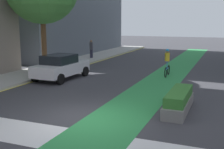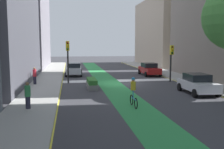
{
  "view_description": "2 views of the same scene",
  "coord_description": "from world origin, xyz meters",
  "views": [
    {
      "loc": [
        5.03,
        -9.52,
        3.66
      ],
      "look_at": [
        -0.02,
        3.06,
        1.17
      ],
      "focal_mm": 47.06,
      "sensor_mm": 36.0,
      "label": 1
    },
    {
      "loc": [
        5.19,
        25.31,
        3.89
      ],
      "look_at": [
        1.57,
        3.36,
        1.31
      ],
      "focal_mm": 41.61,
      "sensor_mm": 36.0,
      "label": 2
    }
  ],
  "objects": [
    {
      "name": "bike_lane_paint",
      "position": [
        1.24,
        0.0,
        0.0
      ],
      "size": [
        2.4,
        60.0,
        0.01
      ],
      "primitive_type": "cube",
      "color": "#2D8C47",
      "rests_on": "ground_plane"
    },
    {
      "name": "ground_plane",
      "position": [
        0.0,
        0.0,
        0.0
      ],
      "size": [
        120.0,
        120.0,
        0.0
      ],
      "primitive_type": "plane",
      "color": "#38383D"
    },
    {
      "name": "pedestrian_sidewalk_left_a",
      "position": [
        -7.27,
        15.81,
        1.02
      ],
      "size": [
        0.34,
        0.34,
        1.71
      ],
      "color": "#262638",
      "rests_on": "sidewalk_left"
    },
    {
      "name": "median_planter",
      "position": [
        3.24,
        2.33,
        0.4
      ],
      "size": [
        0.82,
        3.19,
        0.85
      ],
      "color": "slate",
      "rests_on": "ground_plane"
    },
    {
      "name": "car_white_left_far",
      "position": [
        -4.83,
        6.33,
        0.8
      ],
      "size": [
        2.16,
        4.27,
        1.57
      ],
      "color": "silver",
      "rests_on": "ground_plane"
    },
    {
      "name": "crosswalk_band",
      "position": [
        0.0,
        -2.0,
        0.0
      ],
      "size": [
        12.0,
        1.8,
        0.01
      ],
      "primitive_type": "cube",
      "color": "silver",
      "rests_on": "ground_plane"
    },
    {
      "name": "cyclist_in_lane",
      "position": [
        1.26,
        9.72,
        0.97
      ],
      "size": [
        0.32,
        1.73,
        1.86
      ],
      "color": "black",
      "rests_on": "ground_plane"
    }
  ]
}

